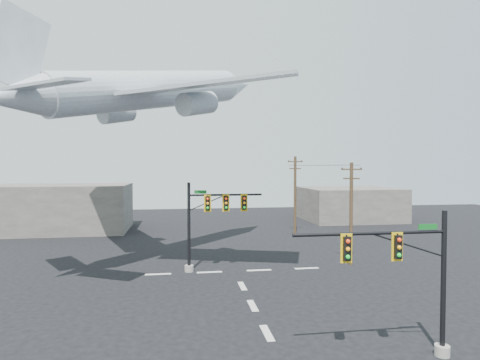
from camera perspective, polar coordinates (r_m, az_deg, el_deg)
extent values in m
plane|color=black|center=(21.64, 3.86, -20.90)|extent=(120.00, 120.00, 0.00)
cube|color=beige|center=(21.64, 3.86, -20.88)|extent=(0.40, 2.00, 0.01)
cube|color=beige|center=(25.29, 1.80, -17.42)|extent=(0.40, 2.00, 0.01)
cube|color=beige|center=(29.04, 0.33, -14.83)|extent=(0.40, 2.00, 0.01)
cube|color=beige|center=(32.61, -11.57, -12.99)|extent=(2.00, 0.40, 0.01)
cube|color=beige|center=(32.65, -4.36, -12.93)|extent=(2.00, 0.40, 0.01)
cube|color=beige|center=(33.17, 2.72, -12.69)|extent=(2.00, 0.40, 0.01)
cube|color=beige|center=(34.16, 9.47, -12.28)|extent=(2.00, 0.40, 0.01)
cylinder|color=gray|center=(21.30, 26.81, -20.83)|extent=(0.65, 0.65, 0.46)
cylinder|color=black|center=(20.33, 26.95, -12.98)|extent=(0.22, 0.22, 6.48)
cylinder|color=black|center=(18.10, 18.10, -7.22)|extent=(6.88, 0.15, 0.15)
cylinder|color=black|center=(19.02, 22.77, -8.53)|extent=(3.62, 0.07, 0.07)
cube|color=black|center=(18.62, 21.47, -8.83)|extent=(0.31, 0.28, 1.02)
cube|color=#E0AC0D|center=(18.63, 21.44, -8.82)|extent=(0.51, 0.04, 1.25)
sphere|color=#F2330D|center=(18.43, 21.73, -7.92)|extent=(0.19, 0.19, 0.19)
sphere|color=orange|center=(18.48, 21.71, -8.91)|extent=(0.19, 0.19, 0.19)
sphere|color=#0BB822|center=(18.55, 21.70, -9.89)|extent=(0.19, 0.19, 0.19)
cube|color=black|center=(17.60, 14.90, -9.38)|extent=(0.31, 0.28, 1.02)
cube|color=#E0AC0D|center=(17.61, 14.88, -9.37)|extent=(0.51, 0.04, 1.25)
sphere|color=#F2330D|center=(17.39, 15.12, -8.43)|extent=(0.19, 0.19, 0.19)
sphere|color=orange|center=(17.45, 15.11, -9.48)|extent=(0.19, 0.19, 0.19)
sphere|color=#0BB822|center=(17.52, 15.10, -10.51)|extent=(0.19, 0.19, 0.19)
cube|color=#0D5C1B|center=(19.32, 25.15, -6.04)|extent=(0.88, 0.04, 0.24)
cylinder|color=gray|center=(32.94, -7.25, -12.37)|extent=(0.71, 0.71, 0.51)
cylinder|color=black|center=(32.28, -7.28, -6.67)|extent=(0.24, 0.24, 7.12)
cylinder|color=black|center=(32.20, -2.05, -2.12)|extent=(5.88, 0.16, 0.16)
cylinder|color=black|center=(32.12, -4.66, -3.23)|extent=(3.19, 0.08, 0.08)
cube|color=black|center=(31.97, -4.64, -3.31)|extent=(0.35, 0.31, 1.12)
cube|color=#E0AC0D|center=(31.99, -4.65, -3.31)|extent=(0.56, 0.04, 1.37)
sphere|color=#F2330D|center=(31.77, -4.62, -2.70)|extent=(0.20, 0.20, 0.20)
sphere|color=orange|center=(31.80, -4.62, -3.34)|extent=(0.20, 0.20, 0.20)
sphere|color=#0BB822|center=(31.83, -4.62, -3.98)|extent=(0.20, 0.20, 0.20)
cube|color=black|center=(32.10, -2.02, -3.28)|extent=(0.35, 0.31, 1.12)
cube|color=#E0AC0D|center=(32.12, -2.02, -3.28)|extent=(0.56, 0.04, 1.37)
sphere|color=#F2330D|center=(31.90, -1.98, -2.68)|extent=(0.20, 0.20, 0.20)
sphere|color=orange|center=(31.93, -1.98, -3.31)|extent=(0.20, 0.20, 0.20)
sphere|color=#0BB822|center=(31.97, -1.98, -3.95)|extent=(0.20, 0.20, 0.20)
cube|color=black|center=(32.31, 0.58, -3.25)|extent=(0.35, 0.31, 1.12)
cube|color=#E0AC0D|center=(32.33, 0.57, -3.25)|extent=(0.56, 0.04, 1.37)
sphere|color=#F2330D|center=(32.10, 0.63, -2.64)|extent=(0.20, 0.20, 0.20)
sphere|color=orange|center=(32.14, 0.63, -3.28)|extent=(0.20, 0.20, 0.20)
sphere|color=#0BB822|center=(32.17, 0.63, -3.91)|extent=(0.20, 0.20, 0.20)
cube|color=#0D5C1B|center=(31.96, -5.65, -1.71)|extent=(0.97, 0.04, 0.26)
cylinder|color=#4A331F|center=(35.34, 15.52, -4.67)|extent=(0.29, 0.29, 8.72)
cube|color=#4A331F|center=(35.11, 15.58, 1.47)|extent=(1.71, 0.59, 0.12)
cube|color=#4A331F|center=(35.12, 15.57, 0.20)|extent=(1.34, 0.49, 0.12)
cylinder|color=black|center=(35.01, 14.32, 1.64)|extent=(0.10, 0.10, 0.12)
cylinder|color=black|center=(35.11, 15.58, 1.63)|extent=(0.10, 0.10, 0.12)
cylinder|color=black|center=(35.23, 16.83, 1.62)|extent=(0.10, 0.10, 0.12)
cylinder|color=#4A331F|center=(50.23, 7.84, -2.14)|extent=(0.32, 0.32, 9.61)
cube|color=#4A331F|center=(50.11, 7.86, 2.60)|extent=(1.94, 0.37, 0.13)
cube|color=#4A331F|center=(50.10, 7.86, 1.62)|extent=(1.52, 0.32, 0.13)
cylinder|color=black|center=(49.77, 6.95, 2.74)|extent=(0.11, 0.11, 0.13)
cylinder|color=black|center=(50.11, 7.86, 2.73)|extent=(0.11, 0.11, 0.13)
cylinder|color=black|center=(50.46, 8.76, 2.72)|extent=(0.11, 0.11, 0.13)
cylinder|color=black|center=(42.24, 9.99, 2.08)|extent=(0.30, 16.02, 0.03)
cylinder|color=black|center=(42.79, 12.08, 2.06)|extent=(0.12, 16.02, 0.03)
cylinder|color=silver|center=(35.73, -11.92, 12.47)|extent=(16.18, 16.59, 6.84)
cone|color=silver|center=(44.94, -0.43, 13.31)|extent=(5.67, 5.72, 3.92)
cone|color=silver|center=(28.74, -29.86, 10.19)|extent=(5.41, 5.46, 3.61)
cube|color=silver|center=(40.26, -20.21, 10.40)|extent=(8.66, 13.49, 1.08)
cube|color=silver|center=(29.95, -4.40, 13.49)|extent=(13.50, 8.31, 1.08)
cylinder|color=silver|center=(39.03, -17.12, 9.08)|extent=(3.65, 3.69, 2.33)
cylinder|color=silver|center=(31.89, -6.13, 10.78)|extent=(3.65, 3.69, 2.33)
cube|color=silver|center=(29.58, -29.01, 16.09)|extent=(3.12, 3.22, 5.53)
cube|color=silver|center=(26.27, -25.99, 12.14)|extent=(5.34, 4.27, 0.58)
cube|color=slate|center=(56.93, -24.62, -3.64)|extent=(18.00, 10.00, 6.00)
cube|color=slate|center=(65.30, 15.22, -3.27)|extent=(14.00, 12.00, 5.00)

